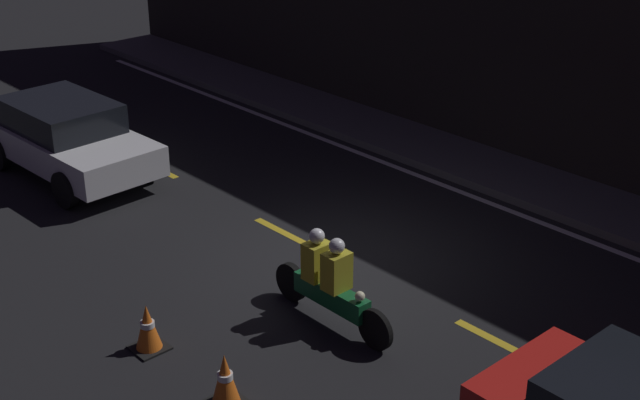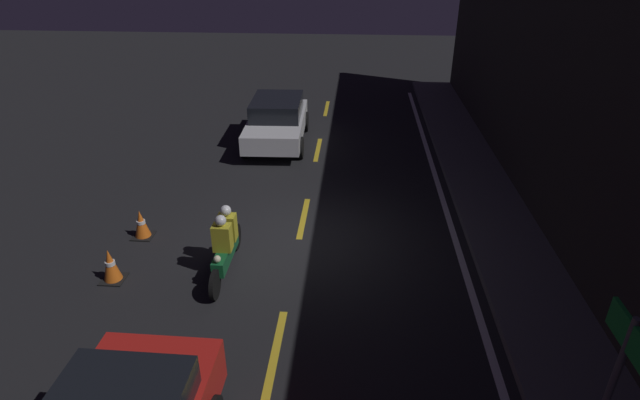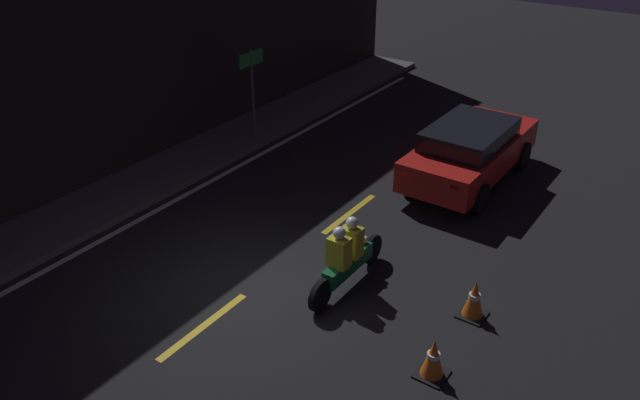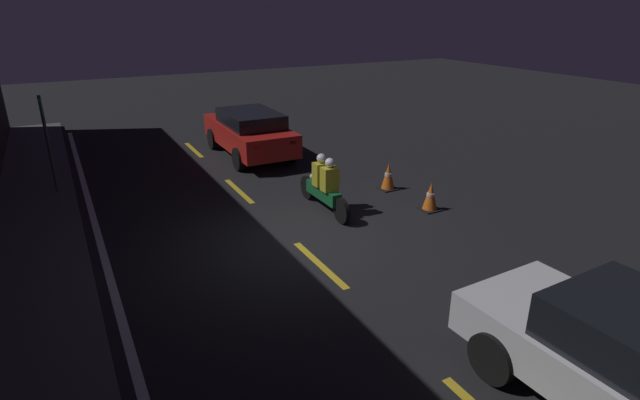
{
  "view_description": "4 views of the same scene",
  "coord_description": "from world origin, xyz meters",
  "views": [
    {
      "loc": [
        9.08,
        -8.68,
        6.78
      ],
      "look_at": [
        0.17,
        -0.5,
        1.26
      ],
      "focal_mm": 50.0,
      "sensor_mm": 36.0,
      "label": 1
    },
    {
      "loc": [
        9.57,
        1.19,
        6.04
      ],
      "look_at": [
        0.16,
        0.49,
        1.12
      ],
      "focal_mm": 28.0,
      "sensor_mm": 36.0,
      "label": 2
    },
    {
      "loc": [
        -6.48,
        -6.13,
        6.79
      ],
      "look_at": [
        1.71,
        -0.46,
        1.29
      ],
      "focal_mm": 35.0,
      "sensor_mm": 36.0,
      "label": 3
    },
    {
      "loc": [
        -8.31,
        3.9,
        4.55
      ],
      "look_at": [
        -0.55,
        -0.25,
        1.1
      ],
      "focal_mm": 28.0,
      "sensor_mm": 36.0,
      "label": 4
    }
  ],
  "objects": [
    {
      "name": "shop_sign",
      "position": [
        5.32,
        4.18,
        1.84
      ],
      "size": [
        0.9,
        0.08,
        2.4
      ],
      "color": "#4C4C51",
      "rests_on": "raised_curb"
    },
    {
      "name": "lane_dash_e",
      "position": [
        8.0,
        0.0,
        0.0
      ],
      "size": [
        2.0,
        0.14,
        0.01
      ],
      "color": "gold",
      "rests_on": "ground"
    },
    {
      "name": "motorcycle",
      "position": [
        1.26,
        -1.34,
        0.63
      ],
      "size": [
        2.3,
        0.36,
        1.36
      ],
      "rotation": [
        0.0,
        0.0,
        -0.0
      ],
      "color": "black",
      "rests_on": "ground"
    },
    {
      "name": "lane_dash_d",
      "position": [
        3.5,
        0.0,
        0.0
      ],
      "size": [
        2.0,
        0.14,
        0.01
      ],
      "color": "gold",
      "rests_on": "ground"
    },
    {
      "name": "taxi_red",
      "position": [
        6.45,
        -1.45,
        0.8
      ],
      "size": [
        4.33,
        1.89,
        1.46
      ],
      "rotation": [
        0.0,
        0.0,
        -0.01
      ],
      "color": "red",
      "rests_on": "ground"
    },
    {
      "name": "traffic_cone_mid",
      "position": [
        1.78,
        -3.53,
        0.35
      ],
      "size": [
        0.46,
        0.46,
        0.71
      ],
      "color": "black",
      "rests_on": "ground"
    },
    {
      "name": "lane_solid_kerb",
      "position": [
        0.0,
        3.54,
        0.0
      ],
      "size": [
        25.2,
        0.14,
        0.01
      ],
      "color": "silver",
      "rests_on": "ground"
    },
    {
      "name": "building_front",
      "position": [
        0.0,
        5.68,
        3.16
      ],
      "size": [
        28.0,
        0.3,
        6.32
      ],
      "color": "black",
      "rests_on": "ground"
    },
    {
      "name": "ground_plane",
      "position": [
        0.0,
        0.0,
        0.0
      ],
      "size": [
        56.0,
        56.0,
        0.0
      ],
      "primitive_type": "plane",
      "color": "black"
    },
    {
      "name": "traffic_cone_near",
      "position": [
        0.14,
        -3.58,
        0.33
      ],
      "size": [
        0.46,
        0.46,
        0.67
      ],
      "color": "black",
      "rests_on": "ground"
    },
    {
      "name": "lane_dash_c",
      "position": [
        -1.0,
        0.0,
        0.0
      ],
      "size": [
        2.0,
        0.14,
        0.01
      ],
      "color": "gold",
      "rests_on": "ground"
    },
    {
      "name": "raised_curb",
      "position": [
        0.0,
        4.66,
        0.08
      ],
      "size": [
        28.0,
        1.73,
        0.15
      ],
      "color": "#4C4C4F",
      "rests_on": "ground"
    }
  ]
}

